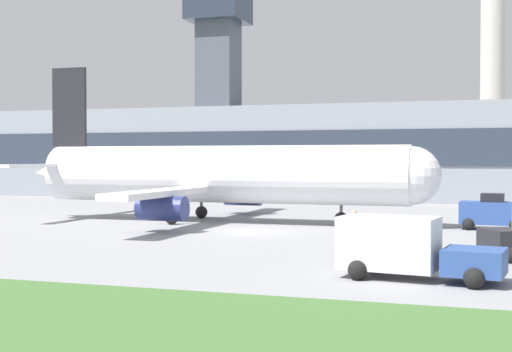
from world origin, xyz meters
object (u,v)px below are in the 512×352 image
at_px(pushback_tug, 492,213).
at_px(fuel_truck, 408,249).
at_px(airplane, 216,175).
at_px(ground_crew_person, 354,227).

relative_size(pushback_tug, fuel_truck, 0.66).
bearing_deg(airplane, fuel_truck, -52.26).
bearing_deg(ground_crew_person, pushback_tug, 57.92).
bearing_deg(ground_crew_person, fuel_truck, -68.64).
distance_m(airplane, pushback_tug, 17.48).
bearing_deg(pushback_tug, airplane, -178.40).
height_order(airplane, fuel_truck, airplane).
bearing_deg(pushback_tug, ground_crew_person, -122.08).
distance_m(airplane, fuel_truck, 23.66).
relative_size(pushback_tug, ground_crew_person, 2.21).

